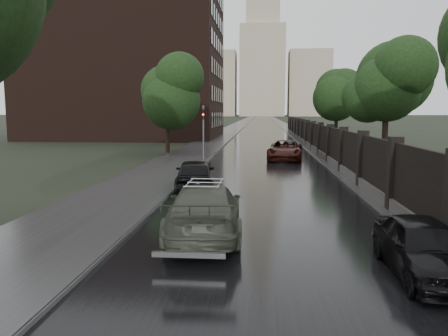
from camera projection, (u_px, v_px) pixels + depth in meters
road at (262, 119)px, 194.06m from camera, size 8.00×420.00×0.02m
sidewalk_left at (248, 119)px, 194.55m from camera, size 4.00×420.00×0.16m
verge_right at (274, 119)px, 193.59m from camera, size 3.00×420.00×0.08m
fence_right at (317, 141)px, 37.46m from camera, size 0.45×75.72×2.70m
tree_left_far at (167, 91)px, 35.99m from camera, size 4.25×4.25×7.39m
tree_right_b at (387, 89)px, 26.81m from camera, size 4.08×4.08×7.01m
tree_right_c at (337, 98)px, 44.59m from camera, size 4.08×4.08×7.01m
traffic_light at (203, 128)px, 31.10m from camera, size 0.16×0.32×4.00m
brick_building at (128, 62)px, 57.95m from camera, size 24.00×18.00×20.00m
stalinist_tower at (262, 60)px, 297.74m from camera, size 92.00×30.00×159.00m
volga_sedan at (205, 210)px, 12.69m from camera, size 2.50×5.34×1.51m
hatchback_left at (195, 175)px, 19.74m from camera, size 2.30×4.53×1.48m
car_right_near at (424, 247)px, 9.55m from camera, size 1.56×3.81×1.29m
car_right_far at (285, 150)px, 32.20m from camera, size 2.93×5.48×1.46m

